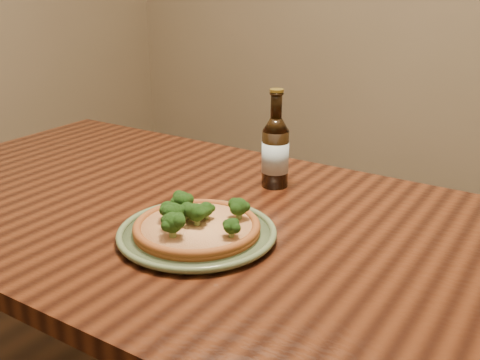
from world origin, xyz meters
The scene contains 4 objects.
table centered at (0.00, 0.10, 0.66)m, with size 1.60×0.90×0.75m.
plate centered at (0.11, -0.01, 0.76)m, with size 0.32×0.32×0.02m.
pizza centered at (0.11, -0.01, 0.78)m, with size 0.26×0.26×0.07m.
beer_bottle centered at (0.10, 0.33, 0.84)m, with size 0.07×0.07×0.24m.
Camera 1 is at (0.74, -0.82, 1.26)m, focal length 42.00 mm.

